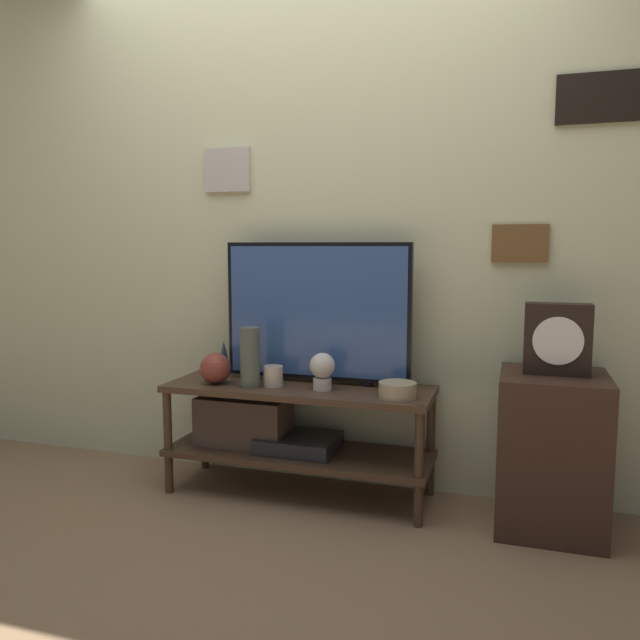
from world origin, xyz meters
TOP-DOWN VIEW (x-y plane):
  - ground_plane at (0.00, 0.00)m, footprint 12.00×12.00m
  - wall_back at (0.00, 0.50)m, footprint 6.40×0.08m
  - media_console at (-0.10, 0.25)m, footprint 1.25×0.41m
  - television at (0.06, 0.34)m, footprint 0.90×0.05m
  - vase_wide_bowl at (0.48, 0.16)m, footprint 0.16×0.16m
  - vase_slim_bronze at (-0.46, 0.41)m, footprint 0.08×0.08m
  - vase_tall_ceramic at (-0.21, 0.16)m, footprint 0.09×0.09m
  - vase_round_glass at (-0.39, 0.17)m, footprint 0.15×0.15m
  - candle_jar at (-0.11, 0.20)m, footprint 0.09×0.09m
  - decorative_bust at (0.13, 0.20)m, footprint 0.12×0.12m
  - side_table at (1.11, 0.24)m, footprint 0.42×0.44m
  - mantel_clock at (1.12, 0.24)m, footprint 0.26×0.11m

SIDE VIEW (x-z plane):
  - ground_plane at x=0.00m, z-range 0.00..0.00m
  - side_table at x=1.11m, z-range 0.00..0.65m
  - media_console at x=-0.10m, z-range 0.07..0.59m
  - vase_wide_bowl at x=0.48m, z-range 0.52..0.59m
  - candle_jar at x=-0.11m, z-range 0.52..0.62m
  - vase_round_glass at x=-0.39m, z-range 0.52..0.67m
  - vase_slim_bronze at x=-0.46m, z-range 0.52..0.69m
  - decorative_bust at x=0.13m, z-range 0.53..0.70m
  - vase_tall_ceramic at x=-0.21m, z-range 0.52..0.80m
  - mantel_clock at x=1.12m, z-range 0.65..0.94m
  - television at x=0.06m, z-range 0.53..1.19m
  - wall_back at x=0.00m, z-range 0.00..2.70m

